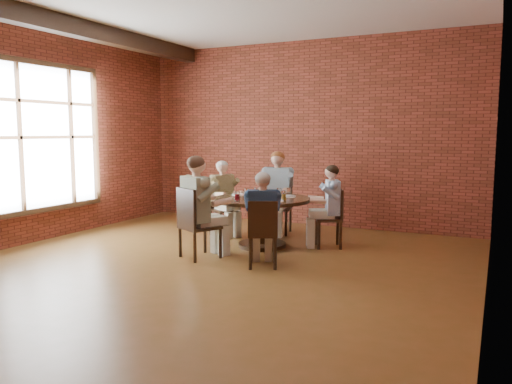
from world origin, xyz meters
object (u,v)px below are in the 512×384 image
at_px(chair_a, 334,215).
at_px(chair_c, 221,206).
at_px(diner_a, 329,206).
at_px(diner_c, 224,198).
at_px(diner_b, 277,193).
at_px(diner_d, 200,207).
at_px(chair_e, 263,231).
at_px(chair_b, 278,202).
at_px(diner_e, 263,220).
at_px(smartphone, 269,201).
at_px(chair_d, 194,221).
at_px(dining_table, 262,212).

bearing_deg(chair_a, chair_c, -117.00).
bearing_deg(diner_a, diner_c, -117.05).
relative_size(chair_a, diner_b, 0.63).
bearing_deg(diner_d, chair_a, -109.17).
bearing_deg(chair_e, diner_c, -72.67).
bearing_deg(chair_b, chair_a, -40.78).
relative_size(diner_c, diner_e, 1.02).
relative_size(chair_c, chair_e, 1.02).
height_order(diner_a, chair_b, diner_a).
relative_size(chair_a, chair_b, 0.91).
bearing_deg(diner_e, chair_b, -97.13).
height_order(diner_a, smartphone, diner_a).
relative_size(chair_c, chair_d, 0.91).
distance_m(chair_b, chair_d, 2.21).
bearing_deg(diner_c, chair_b, -21.16).
distance_m(chair_b, diner_c, 0.96).
bearing_deg(chair_a, dining_table, -90.00).
relative_size(chair_b, diner_d, 0.69).
relative_size(diner_a, chair_b, 1.27).
bearing_deg(diner_c, diner_d, -135.11).
height_order(chair_c, diner_e, diner_e).
bearing_deg(diner_e, diner_d, -28.06).
height_order(chair_b, diner_e, diner_e).
distance_m(dining_table, chair_b, 1.15).
xyz_separation_m(dining_table, diner_a, (0.91, 0.42, 0.09)).
bearing_deg(chair_b, diner_d, -108.55).
bearing_deg(chair_a, diner_d, -70.53).
height_order(dining_table, diner_e, diner_e).
xyz_separation_m(chair_c, chair_e, (1.53, -1.61, -0.01)).
bearing_deg(diner_d, chair_b, -70.43).
relative_size(diner_b, smartphone, 9.41).
distance_m(diner_d, diner_e, 0.98).
relative_size(chair_a, chair_e, 1.01).
xyz_separation_m(chair_c, diner_c, (0.07, -0.03, 0.14)).
distance_m(chair_b, chair_c, 0.99).
relative_size(chair_b, diner_c, 0.78).
relative_size(diner_d, chair_e, 1.61).
xyz_separation_m(chair_b, smartphone, (0.48, -1.42, 0.23)).
distance_m(chair_b, smartphone, 1.52).
xyz_separation_m(dining_table, diner_b, (-0.21, 1.03, 0.17)).
distance_m(chair_c, smartphone, 1.53).
bearing_deg(diner_b, diner_e, -82.70).
height_order(chair_b, smartphone, chair_b).
bearing_deg(diner_b, diner_d, -109.40).
bearing_deg(diner_c, diner_a, -64.77).
height_order(chair_a, diner_b, diner_b).
xyz_separation_m(diner_c, smartphone, (1.20, -0.79, 0.13)).
xyz_separation_m(chair_a, diner_b, (-1.19, 0.58, 0.21)).
distance_m(diner_b, smartphone, 1.41).
xyz_separation_m(chair_a, chair_c, (-1.99, 0.08, 0.00)).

